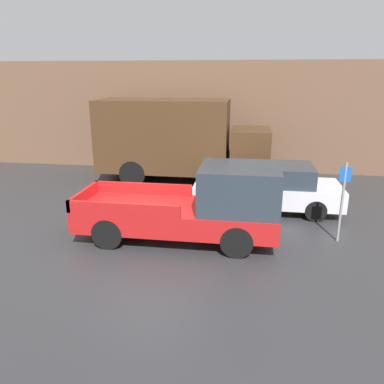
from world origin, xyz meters
The scene contains 6 objects.
ground_plane centered at (0.00, 0.00, 0.00)m, with size 60.00×60.00×0.00m, color #2D2D30.
building_wall centered at (0.00, 8.01, 2.52)m, with size 28.00×0.15×5.04m.
pickup_truck centered at (1.54, -0.16, 1.00)m, with size 5.44×2.00×2.14m.
car centered at (3.53, 2.67, 0.79)m, with size 4.81×1.98×1.56m.
delivery_truck centered at (-0.19, 5.71, 1.85)m, with size 7.10×2.38×3.45m.
parking_sign centered at (5.36, 0.33, 1.25)m, with size 0.30×0.07×2.21m.
Camera 1 is at (2.80, -9.65, 4.38)m, focal length 35.00 mm.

